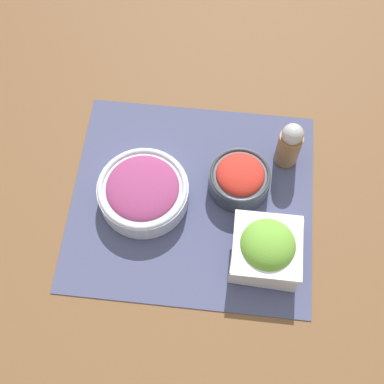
{
  "coord_description": "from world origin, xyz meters",
  "views": [
    {
      "loc": [
        0.05,
        -0.42,
        0.91
      ],
      "look_at": [
        0.0,
        0.0,
        0.03
      ],
      "focal_mm": 50.0,
      "sensor_mm": 36.0,
      "label": 1
    }
  ],
  "objects_px": {
    "onion_bowl": "(143,191)",
    "tomato_bowl": "(240,178)",
    "pepper_shaker": "(290,144)",
    "lettuce_bowl": "(267,248)"
  },
  "relations": [
    {
      "from": "onion_bowl",
      "to": "lettuce_bowl",
      "type": "relative_size",
      "value": 1.38
    },
    {
      "from": "onion_bowl",
      "to": "tomato_bowl",
      "type": "xyz_separation_m",
      "value": [
        0.17,
        0.04,
        0.0
      ]
    },
    {
      "from": "tomato_bowl",
      "to": "pepper_shaker",
      "type": "distance_m",
      "value": 0.11
    },
    {
      "from": "tomato_bowl",
      "to": "lettuce_bowl",
      "type": "distance_m",
      "value": 0.15
    },
    {
      "from": "onion_bowl",
      "to": "pepper_shaker",
      "type": "relative_size",
      "value": 1.54
    },
    {
      "from": "onion_bowl",
      "to": "pepper_shaker",
      "type": "height_order",
      "value": "pepper_shaker"
    },
    {
      "from": "tomato_bowl",
      "to": "pepper_shaker",
      "type": "height_order",
      "value": "pepper_shaker"
    },
    {
      "from": "tomato_bowl",
      "to": "lettuce_bowl",
      "type": "bearing_deg",
      "value": -68.14
    },
    {
      "from": "onion_bowl",
      "to": "tomato_bowl",
      "type": "distance_m",
      "value": 0.18
    },
    {
      "from": "tomato_bowl",
      "to": "pepper_shaker",
      "type": "xyz_separation_m",
      "value": [
        0.09,
        0.07,
        0.02
      ]
    }
  ]
}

